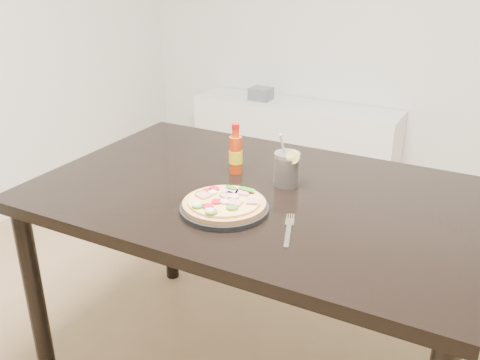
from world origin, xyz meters
The scene contains 8 objects.
dining_table centered at (-0.16, 0.21, 0.67)m, with size 1.40×0.90×0.75m.
plate centered at (-0.18, 0.03, 0.76)m, with size 0.26×0.26×0.02m, color black.
pizza centered at (-0.19, 0.03, 0.78)m, with size 0.24×0.24×0.03m.
hot_sauce_bottle centered at (-0.30, 0.31, 0.82)m, with size 0.05×0.05×0.17m.
cola_cup centered at (-0.10, 0.29, 0.80)m, with size 0.09×0.08×0.17m.
fork centered at (0.03, 0.02, 0.75)m, with size 0.08×0.18×0.00m.
media_console centered at (-0.80, 2.07, 0.25)m, with size 1.40×0.34×0.50m, color white.
cd_stack centered at (-1.05, 2.05, 0.54)m, with size 0.14×0.12×0.08m.
Camera 1 is at (0.51, -1.17, 1.45)m, focal length 40.00 mm.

